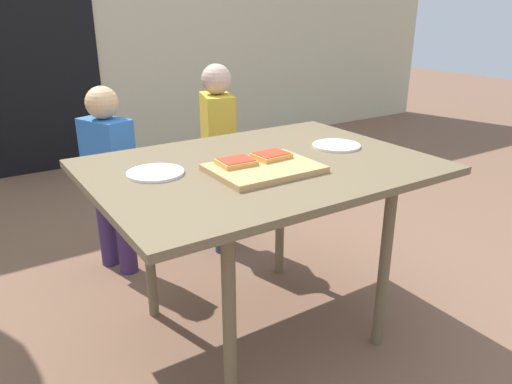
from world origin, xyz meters
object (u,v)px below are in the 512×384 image
Objects in this scene: cutting_board at (264,168)px; child_right at (218,150)px; pizza_slice_far_right at (271,155)px; plate_white_right at (336,146)px; pizza_slice_far_left at (236,162)px; plate_white_left at (155,173)px; dining_table at (261,180)px; child_left at (110,172)px; garden_hose_coil at (310,137)px.

cutting_board is 0.89m from child_right.
pizza_slice_far_right is 0.66× the size of plate_white_right.
pizza_slice_far_left reaches higher than plate_white_left.
plate_white_left is 0.91m from child_right.
child_right reaches higher than dining_table.
plate_white_right is at bearing -48.47° from child_left.
child_left reaches higher than pizza_slice_far_left.
cutting_board is 1.09× the size of garden_hose_coil.
cutting_board is 0.37× the size of child_right.
child_left is at bearing -148.69° from garden_hose_coil.
garden_hose_coil is (2.18, 2.40, -0.71)m from cutting_board.
garden_hose_coil is at bearing 47.27° from dining_table.
dining_table is at bearing -107.09° from child_right.
child_right is (0.20, 0.77, -0.19)m from pizza_slice_far_right.
plate_white_left is at bearing 151.70° from cutting_board.
plate_white_left is 0.75m from child_left.
pizza_slice_far_right is at bearing -132.05° from garden_hose_coil.
pizza_slice_far_right is 0.13× the size of child_right.
cutting_board is 0.97m from child_left.
cutting_board is 0.44m from plate_white_right.
pizza_slice_far_left is 0.39× the size of garden_hose_coil.
dining_table is 0.39m from plate_white_left.
pizza_slice_far_right is 0.42m from plate_white_left.
pizza_slice_far_left and pizza_slice_far_right have the same top height.
pizza_slice_far_right is (0.03, -0.02, 0.10)m from dining_table.
child_right reaches higher than garden_hose_coil.
child_left is 0.93× the size of child_right.
pizza_slice_far_left reaches higher than cutting_board.
plate_white_left is at bearing -132.37° from child_right.
garden_hose_coil is at bearing 31.31° from child_left.
plate_white_left is 3.42m from garden_hose_coil.
dining_table is at bearing 140.60° from pizza_slice_far_right.
dining_table is at bearing -176.97° from plate_white_right.
pizza_slice_far_right is 0.94m from child_left.
cutting_board is at bearing -132.28° from garden_hose_coil.
child_right is at bearing -140.64° from garden_hose_coil.
dining_table is 3.34× the size of cutting_board.
plate_white_left is (-0.75, 0.07, 0.00)m from plate_white_right.
pizza_slice_far_left is 0.15m from pizza_slice_far_right.
pizza_slice_far_left reaches higher than dining_table.
plate_white_left is at bearing 166.02° from dining_table.
plate_white_left is at bearing -93.59° from child_left.
child_left is (-0.28, 0.90, -0.21)m from cutting_board.
plate_white_right is at bearing -127.44° from garden_hose_coil.
garden_hose_coil is (2.51, 2.22, -0.70)m from plate_white_left.
dining_table is 0.12m from cutting_board.
cutting_board is at bearing -39.43° from pizza_slice_far_left.
cutting_board is at bearing -108.17° from child_right.
pizza_slice_far_left is at bearing -24.46° from plate_white_left.
cutting_board is at bearing -117.13° from dining_table.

